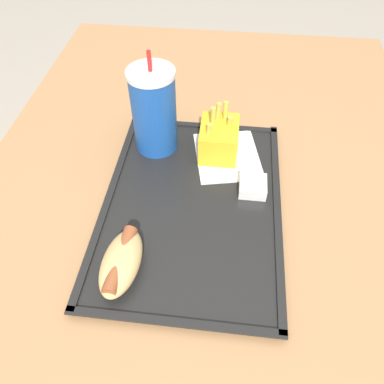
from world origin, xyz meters
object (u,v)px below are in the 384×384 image
hot_dog_far (121,262)px  fries_carton (219,139)px  soda_cup (154,111)px  sauce_cup_mayo (253,186)px

hot_dog_far → fries_carton: (0.27, -0.12, 0.01)m
soda_cup → sauce_cup_mayo: bearing=-118.0°
hot_dog_far → sauce_cup_mayo: (0.18, -0.19, -0.01)m
fries_carton → sauce_cup_mayo: fries_carton is taller
fries_carton → sauce_cup_mayo: (-0.09, -0.07, -0.02)m
fries_carton → sauce_cup_mayo: size_ratio=2.18×
soda_cup → fries_carton: 0.13m
fries_carton → soda_cup: bearing=86.6°
soda_cup → sauce_cup_mayo: 0.22m
sauce_cup_mayo → soda_cup: bearing=62.0°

